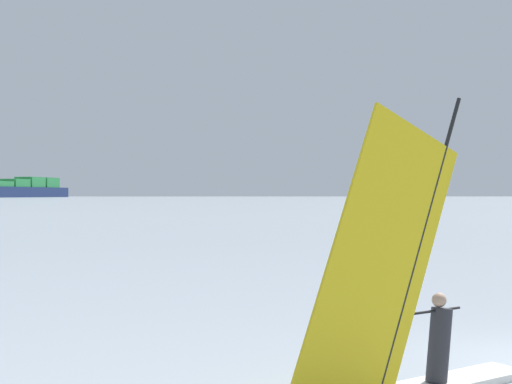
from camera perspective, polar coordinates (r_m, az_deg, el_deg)
windsurfer at (r=10.69m, az=12.78°, el=-9.50°), size 4.18×2.25×4.61m
cargo_ship at (r=726.63m, az=-19.10°, el=0.29°), size 90.47×177.59×34.58m
distant_headland at (r=1321.78m, az=-1.54°, el=0.35°), size 1252.32×287.05×30.99m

